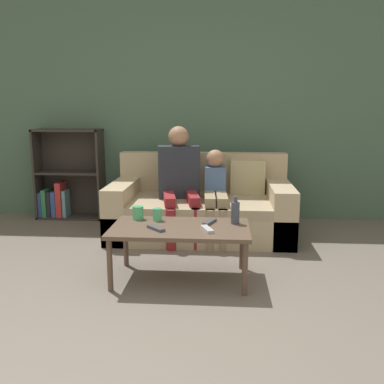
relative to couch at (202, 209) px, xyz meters
The scene contains 13 objects.
ground_plane 2.08m from the couch, 92.48° to the right, with size 22.00×22.00×0.00m, color #70665B.
wall_back 1.26m from the couch, 97.30° to the left, with size 12.00×0.06×2.60m.
couch is the anchor object (origin of this frame).
bookshelf 1.72m from the couch, 161.14° to the left, with size 0.77×0.28×1.04m.
coffee_table 1.22m from the couch, 94.65° to the right, with size 1.03×0.58×0.41m.
person_adult 0.43m from the couch, 157.54° to the right, with size 0.48×0.72×1.10m.
person_child 0.31m from the couch, 48.75° to the right, with size 0.24×0.68×0.87m.
cup_near 1.14m from the couch, 113.92° to the right, with size 0.09×0.09×0.10m.
cup_far 1.11m from the couch, 105.50° to the right, with size 0.07×0.07×0.10m.
tv_remote_0 1.12m from the couch, 83.93° to the right, with size 0.11×0.18×0.02m.
tv_remote_1 1.34m from the couch, 101.46° to the right, with size 0.15×0.16×0.02m.
tv_remote_2 1.32m from the couch, 85.31° to the right, with size 0.11×0.18×0.02m.
bottle 1.16m from the couch, 74.13° to the right, with size 0.06×0.06×0.21m.
Camera 1 is at (0.31, -2.19, 1.29)m, focal length 40.00 mm.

